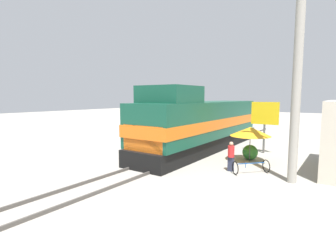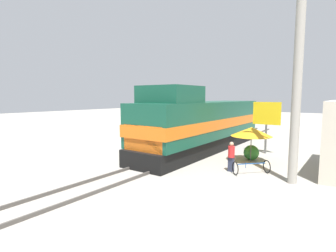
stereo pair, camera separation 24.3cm
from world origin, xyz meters
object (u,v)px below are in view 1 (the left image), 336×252
(bicycle, at_px, (251,167))
(vendor_umbrella, at_px, (250,131))
(billboard_sign, at_px, (265,116))
(locomotive, at_px, (200,124))
(utility_pole, at_px, (298,56))
(person_bystander, at_px, (231,155))

(bicycle, bearing_deg, vendor_umbrella, 152.33)
(billboard_sign, bearing_deg, vendor_umbrella, -90.78)
(billboard_sign, bearing_deg, bicycle, -81.59)
(locomotive, height_order, bicycle, locomotive)
(utility_pole, xyz_separation_m, bicycle, (-2.00, 0.31, -5.38))
(utility_pole, relative_size, person_bystander, 7.12)
(locomotive, bearing_deg, vendor_umbrella, -18.08)
(locomotive, distance_m, bicycle, 6.51)
(locomotive, bearing_deg, billboard_sign, 22.18)
(person_bystander, bearing_deg, billboard_sign, 87.94)
(utility_pole, bearing_deg, billboard_sign, 115.66)
(utility_pole, bearing_deg, locomotive, 149.07)
(billboard_sign, relative_size, person_bystander, 2.27)
(vendor_umbrella, bearing_deg, locomotive, 161.92)
(vendor_umbrella, bearing_deg, utility_pole, -44.74)
(utility_pole, bearing_deg, bicycle, 171.23)
(vendor_umbrella, bearing_deg, billboard_sign, 89.22)
(utility_pole, distance_m, person_bystander, 5.75)
(vendor_umbrella, distance_m, person_bystander, 2.87)
(utility_pole, xyz_separation_m, vendor_umbrella, (-2.87, 2.84, -3.87))
(utility_pole, height_order, vendor_umbrella, utility_pole)
(locomotive, height_order, billboard_sign, locomotive)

